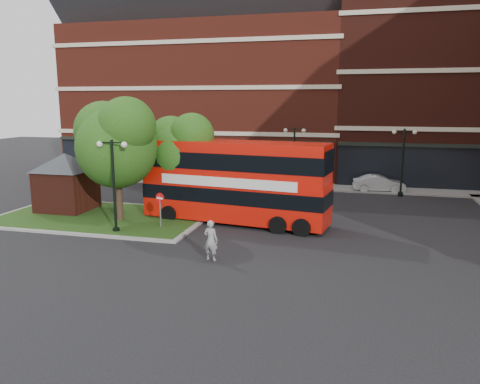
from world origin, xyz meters
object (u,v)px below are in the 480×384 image
(car_white, at_px, (379,183))
(bus, at_px, (235,176))
(woman, at_px, (211,240))
(car_silver, at_px, (265,177))

(car_white, bearing_deg, bus, 138.37)
(woman, relative_size, car_silver, 0.39)
(bus, bearing_deg, woman, -75.78)
(bus, distance_m, car_silver, 12.09)
(bus, relative_size, car_silver, 2.39)
(bus, bearing_deg, car_silver, 101.11)
(bus, height_order, car_white, bus)
(car_silver, bearing_deg, car_white, -88.08)
(bus, height_order, car_silver, bus)
(woman, height_order, car_white, woman)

